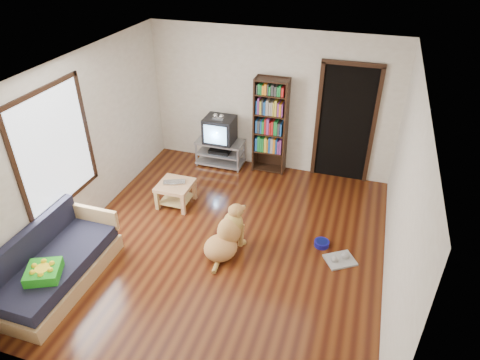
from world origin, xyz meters
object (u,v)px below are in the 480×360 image
(bookshelf, at_px, (271,121))
(coffee_table, at_px, (176,190))
(grey_rag, at_px, (340,260))
(crt_tv, at_px, (220,129))
(tv_stand, at_px, (220,152))
(dog, at_px, (227,236))
(laptop, at_px, (174,184))
(sofa, at_px, (56,267))
(dog_bowl, at_px, (322,243))
(green_cushion, at_px, (44,272))

(bookshelf, height_order, coffee_table, bookshelf)
(grey_rag, relative_size, crt_tv, 0.69)
(grey_rag, xyz_separation_m, coffee_table, (-2.80, 0.59, 0.27))
(tv_stand, bearing_deg, dog, -68.05)
(laptop, bearing_deg, grey_rag, -33.96)
(sofa, height_order, dog, sofa)
(grey_rag, bearing_deg, sofa, -156.41)
(laptop, relative_size, sofa, 0.20)
(dog_bowl, relative_size, crt_tv, 0.38)
(laptop, distance_m, grey_rag, 2.88)
(dog_bowl, height_order, dog, dog)
(dog, bearing_deg, coffee_table, 144.08)
(bookshelf, bearing_deg, grey_rag, -53.67)
(sofa, bearing_deg, bookshelf, 62.68)
(grey_rag, xyz_separation_m, crt_tv, (-2.56, 2.11, 0.73))
(laptop, bearing_deg, dog_bowl, -29.71)
(laptop, height_order, grey_rag, laptop)
(dog_bowl, xyz_separation_m, dog, (-1.30, -0.54, 0.23))
(dog_bowl, height_order, tv_stand, tv_stand)
(dog_bowl, bearing_deg, sofa, -150.99)
(grey_rag, relative_size, sofa, 0.22)
(grey_rag, xyz_separation_m, dog, (-1.60, -0.29, 0.26))
(tv_stand, bearing_deg, laptop, -99.15)
(bookshelf, bearing_deg, dog_bowl, -55.97)
(coffee_table, bearing_deg, laptop, -90.00)
(dog_bowl, bearing_deg, crt_tv, 140.46)
(coffee_table, distance_m, dog, 1.49)
(sofa, bearing_deg, tv_stand, 74.98)
(laptop, height_order, bookshelf, bookshelf)
(coffee_table, bearing_deg, bookshelf, 53.16)
(green_cushion, bearing_deg, tv_stand, 52.84)
(dog_bowl, xyz_separation_m, grey_rag, (0.30, -0.25, -0.03))
(bookshelf, distance_m, dog, 2.58)
(grey_rag, distance_m, tv_stand, 3.31)
(grey_rag, distance_m, bookshelf, 2.88)
(green_cushion, distance_m, sofa, 0.40)
(grey_rag, height_order, tv_stand, tv_stand)
(dog, bearing_deg, tv_stand, 111.95)
(green_cushion, xyz_separation_m, sofa, (-0.12, 0.31, -0.22))
(green_cushion, height_order, bookshelf, bookshelf)
(crt_tv, bearing_deg, tv_stand, -90.00)
(laptop, xyz_separation_m, coffee_table, (0.00, 0.03, -0.13))
(bookshelf, bearing_deg, dog, -89.82)
(bookshelf, distance_m, coffee_table, 2.12)
(coffee_table, relative_size, dog, 0.62)
(green_cushion, distance_m, dog_bowl, 3.77)
(tv_stand, height_order, dog, dog)
(green_cushion, relative_size, sofa, 0.22)
(laptop, relative_size, coffee_table, 0.65)
(laptop, xyz_separation_m, sofa, (-0.73, -2.10, -0.15))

